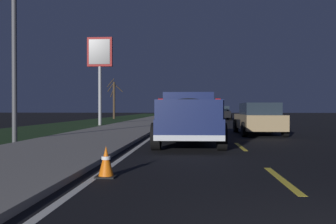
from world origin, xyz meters
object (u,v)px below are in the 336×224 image
(sedan_black, at_px, (221,113))
(street_light_near, at_px, (22,15))
(bare_tree_far, at_px, (114,98))
(traffic_cone_near, at_px, (106,162))
(gas_price_sign, at_px, (100,59))
(pickup_truck, at_px, (188,117))
(sedan_tan, at_px, (258,119))

(sedan_black, distance_m, street_light_near, 28.98)
(bare_tree_far, relative_size, traffic_cone_near, 8.55)
(bare_tree_far, bearing_deg, gas_price_sign, -170.68)
(pickup_truck, height_order, sedan_black, pickup_truck)
(sedan_black, height_order, street_light_near, street_light_near)
(street_light_near, height_order, traffic_cone_near, street_light_near)
(gas_price_sign, bearing_deg, sedan_black, -36.52)
(bare_tree_far, height_order, traffic_cone_near, bare_tree_far)
(gas_price_sign, height_order, traffic_cone_near, gas_price_sign)
(sedan_black, height_order, traffic_cone_near, sedan_black)
(sedan_tan, distance_m, gas_price_sign, 13.97)
(pickup_truck, bearing_deg, sedan_black, -7.10)
(sedan_black, relative_size, bare_tree_far, 0.89)
(street_light_near, distance_m, bare_tree_far, 29.49)
(sedan_black, relative_size, traffic_cone_near, 7.59)
(street_light_near, xyz_separation_m, bare_tree_far, (29.22, 3.32, -2.23))
(sedan_black, xyz_separation_m, traffic_cone_near, (-33.15, 4.82, -0.50))
(gas_price_sign, relative_size, traffic_cone_near, 11.46)
(gas_price_sign, bearing_deg, street_light_near, -176.99)
(street_light_near, bearing_deg, gas_price_sign, 3.01)
(street_light_near, relative_size, bare_tree_far, 1.58)
(gas_price_sign, bearing_deg, bare_tree_far, 9.32)
(sedan_black, xyz_separation_m, street_light_near, (-27.08, 9.53, 3.94))
(bare_tree_far, bearing_deg, pickup_truck, -162.04)
(pickup_truck, distance_m, gas_price_sign, 15.46)
(sedan_tan, relative_size, bare_tree_far, 0.89)
(sedan_tan, relative_size, street_light_near, 0.56)
(traffic_cone_near, bearing_deg, street_light_near, 37.80)
(traffic_cone_near, bearing_deg, sedan_tan, -24.03)
(street_light_near, relative_size, traffic_cone_near, 13.49)
(sedan_black, bearing_deg, gas_price_sign, 143.48)
(sedan_black, distance_m, sedan_tan, 22.36)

